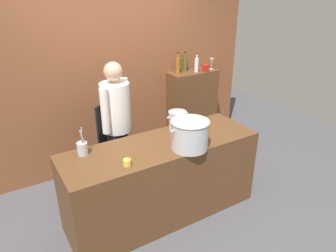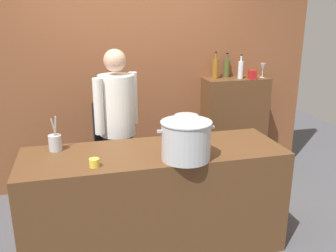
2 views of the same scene
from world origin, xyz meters
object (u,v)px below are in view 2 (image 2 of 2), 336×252
Objects in this scene: chef at (117,122)px; stockpot_large at (186,140)px; wine_bottle_amber at (215,68)px; wine_glass_tall at (263,67)px; stockpot_small at (186,127)px; utensil_crock at (55,142)px; butter_jar at (94,163)px; wine_bottle_clear at (241,69)px; spice_tin_red at (252,75)px; wine_bottle_olive at (227,68)px.

stockpot_large is at bearing 78.59° from chef.
wine_glass_tall is at bearing -7.22° from wine_bottle_amber.
stockpot_small is 0.96× the size of utensil_crock.
chef reaches higher than stockpot_small.
wine_glass_tall reaches higher than butter_jar.
stockpot_small is at bearing -123.15° from wine_bottle_amber.
chef is 3.72× the size of stockpot_large.
wine_glass_tall is (0.28, -0.00, 0.01)m from wine_bottle_clear.
wine_glass_tall is at bearing -0.39° from wine_bottle_clear.
stockpot_small reaches higher than butter_jar.
spice_tin_red is at bearing 34.38° from butter_jar.
wine_bottle_amber is at bearing 29.84° from utensil_crock.
stockpot_large reaches higher than utensil_crock.
spice_tin_red reaches higher than stockpot_large.
butter_jar is at bearing -55.61° from utensil_crock.
wine_glass_tall is (1.36, 1.38, 0.31)m from stockpot_large.
utensil_crock is 2.25m from wine_bottle_olive.
wine_bottle_olive is (0.97, 1.51, 0.30)m from stockpot_large.
utensil_crock is 2.30m from wine_bottle_clear.
chef is 22.29× the size of butter_jar.
wine_bottle_olive is 1.70× the size of wine_glass_tall.
wine_bottle_amber is (1.21, 0.54, 0.40)m from chef.
utensil_crock is 1.68× the size of wine_glass_tall.
stockpot_large is 4.30× the size of spice_tin_red.
wine_bottle_olive is 0.31m from spice_tin_red.
butter_jar is 2.31m from spice_tin_red.
stockpot_small is (0.55, -0.48, 0.05)m from chef.
wine_bottle_amber reaches higher than wine_glass_tall.
wine_glass_tall is (1.78, 0.47, 0.40)m from chef.
wine_bottle_amber is at bearing 166.22° from wine_bottle_clear.
stockpot_large is 1.57× the size of utensil_crock.
spice_tin_red is (-0.17, -0.07, -0.07)m from wine_glass_tall.
wine_bottle_clear is 2.66× the size of spice_tin_red.
stockpot_small is 0.96× the size of wine_bottle_olive.
utensil_crock is at bearing -179.94° from stockpot_small.
chef is 1.01m from stockpot_large.
chef is 5.38× the size of wine_bottle_amber.
wine_bottle_olive is (1.94, 1.08, 0.38)m from utensil_crock.
spice_tin_red is (0.11, -0.07, -0.05)m from wine_bottle_clear.
wine_bottle_clear is at bearing 147.92° from spice_tin_red.
chef reaches higher than wine_glass_tall.
wine_bottle_amber is (1.49, 1.43, 0.43)m from butter_jar.
chef is at bearing -166.21° from spice_tin_red.
wine_bottle_olive is (-0.12, 0.13, 0.00)m from wine_bottle_clear.
wine_bottle_olive is at bearing 19.79° from wine_bottle_amber.
wine_glass_tall is at bearing 22.84° from spice_tin_red.
stockpot_large is 1.69m from wine_bottle_amber.
butter_jar is at bearing 37.15° from chef.
wine_bottle_clear is at bearing 24.73° from utensil_crock.
wine_bottle_amber is (-0.17, -0.06, 0.01)m from wine_bottle_olive.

